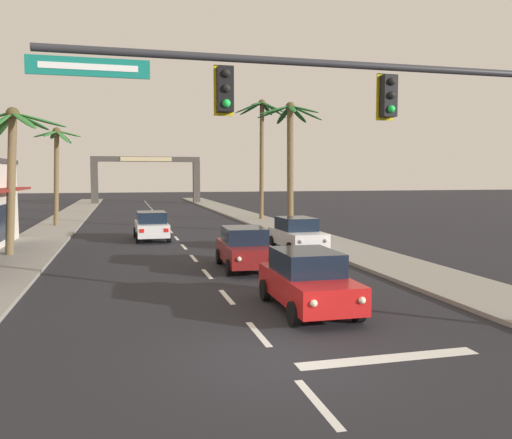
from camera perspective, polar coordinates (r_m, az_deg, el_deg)
ground_plane at (r=11.24m, az=2.49°, el=-14.83°), size 220.00×220.00×0.00m
sidewalk_right at (r=32.24m, az=5.53°, el=-1.81°), size 3.20×110.00×0.14m
sidewalk_left at (r=30.72m, az=-23.05°, el=-2.50°), size 3.20×110.00×0.14m
lane_markings at (r=30.88m, az=-7.68°, el=-2.24°), size 4.28×88.64×0.01m
traffic_signal_mast at (r=12.27m, az=14.26°, el=10.18°), size 11.34×0.41×6.78m
sedan_lead_at_stop_bar at (r=14.80m, az=5.64°, el=-6.60°), size 1.97×4.46×1.68m
sedan_third_in_queue at (r=21.20m, az=-1.24°, el=-3.11°), size 2.09×4.50×1.68m
sedan_oncoming_far at (r=31.18m, az=-11.34°, el=-0.66°), size 2.00×4.47×1.68m
sedan_parked_nearest_kerb at (r=26.30m, az=4.48°, el=-1.58°), size 2.03×4.48×1.68m
palm_left_second at (r=26.56m, az=-25.04°, el=6.71°), size 4.65×4.00×6.89m
palm_left_third at (r=40.89m, az=-20.90°, el=6.31°), size 3.36×3.18×7.26m
palm_right_third at (r=34.30m, az=3.76°, el=8.11°), size 4.35×4.35×8.51m
palm_right_farthest at (r=44.31m, az=0.61°, el=9.49°), size 4.54×4.67×10.12m
town_gateway_arch at (r=71.75m, az=-11.86°, el=4.97°), size 14.32×0.90×6.31m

